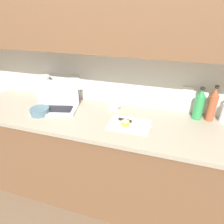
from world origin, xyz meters
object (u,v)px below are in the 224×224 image
lemon_half_cut (125,123)px  cutting_board (129,125)px  knife (129,121)px  paper_towel_roll (45,87)px  laptop (56,103)px  bottle_green_soda (199,105)px  bottle_oil_tall (212,105)px  bowl_white (40,111)px  measuring_cup (113,103)px

lemon_half_cut → cutting_board: bearing=36.8°
knife → paper_towel_roll: paper_towel_roll is taller
laptop → bottle_green_soda: size_ratio=1.56×
lemon_half_cut → bottle_oil_tall: bearing=24.9°
paper_towel_roll → bowl_white: bearing=-65.8°
knife → bottle_green_soda: size_ratio=1.02×
measuring_cup → bottle_green_soda: bearing=3.9°
lemon_half_cut → bottle_green_soda: size_ratio=0.23×
lemon_half_cut → measuring_cup: (-0.17, 0.25, 0.03)m
measuring_cup → bowl_white: 0.64m
knife → bottle_oil_tall: bearing=28.7°
laptop → bottle_oil_tall: bottle_oil_tall is taller
measuring_cup → bowl_white: bearing=-154.5°
bottle_oil_tall → cutting_board: bearing=-155.7°
paper_towel_roll → lemon_half_cut: bearing=-17.5°
laptop → paper_towel_roll: 0.29m
knife → bottle_green_soda: bottle_green_soda is taller
lemon_half_cut → bottle_green_soda: (0.54, 0.29, 0.10)m
cutting_board → bottle_oil_tall: 0.68m
knife → bottle_green_soda: 0.58m
laptop → knife: 0.69m
laptop → cutting_board: (0.70, -0.09, -0.06)m
bottle_green_soda → measuring_cup: (-0.71, -0.05, -0.07)m
lemon_half_cut → paper_towel_roll: (-0.89, 0.28, 0.09)m
bottle_oil_tall → measuring_cup: (-0.81, -0.05, -0.08)m
bottle_green_soda → paper_towel_roll: size_ratio=1.18×
cutting_board → bottle_green_soda: bottle_green_soda is taller
laptop → bottle_oil_tall: size_ratio=1.43×
laptop → knife: bearing=-19.4°
cutting_board → bowl_white: 0.78m
bottle_green_soda → bottle_oil_tall: bottle_oil_tall is taller
bowl_white → paper_towel_roll: bearing=114.2°
bottle_green_soda → bottle_oil_tall: (0.10, 0.00, 0.01)m
bottle_green_soda → measuring_cup: 0.71m
measuring_cup → bowl_white: measuring_cup is taller
laptop → cutting_board: 0.71m
cutting_board → knife: knife is taller
bowl_white → paper_towel_roll: 0.35m
bottle_oil_tall → bowl_white: bearing=-166.8°
knife → paper_towel_roll: bearing=172.7°
laptop → knife: size_ratio=1.53×
laptop → knife: laptop is taller
knife → bottle_oil_tall: 0.67m
cutting_board → knife: (-0.01, 0.03, 0.01)m
cutting_board → bowl_white: size_ratio=1.97×
cutting_board → bowl_white: bearing=-176.2°
bottle_green_soda → bowl_white: bottle_green_soda is taller
measuring_cup → paper_towel_roll: size_ratio=0.49×
bottle_green_soda → bowl_white: (-1.29, -0.33, -0.10)m
cutting_board → bottle_oil_tall: bottle_oil_tall is taller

